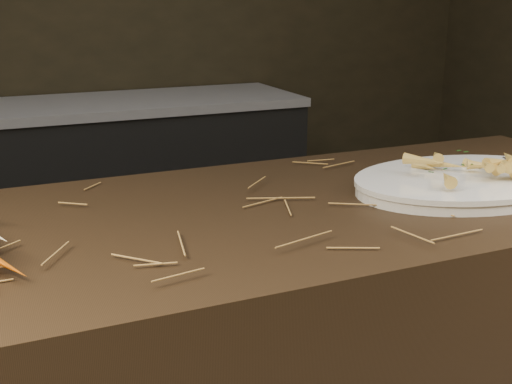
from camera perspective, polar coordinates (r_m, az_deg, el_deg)
back_counter at (r=3.14m, az=-12.87°, el=0.34°), size 1.82×0.62×0.84m
straw_bedding at (r=1.18m, az=-11.14°, el=-2.67°), size 1.40×0.60×0.02m
serving_platter at (r=1.45m, az=18.14°, el=0.71°), size 0.52×0.36×0.03m
roasted_veg_heap at (r=1.44m, az=18.29°, el=2.30°), size 0.25×0.19×0.06m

